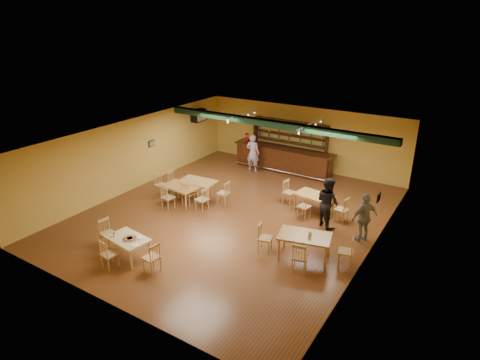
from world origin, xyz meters
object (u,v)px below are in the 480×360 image
Objects in this scene: bar_counter at (283,159)px; patron_bar at (253,153)px; dining_table_a at (198,189)px; near_table at (129,248)px; patron_right_a at (328,202)px; dining_table_c at (181,194)px; dining_table_d at (304,246)px; dining_table_b at (314,203)px.

patron_bar is (-1.18, -0.83, 0.33)m from bar_counter.
dining_table_a is at bearing -107.45° from bar_counter.
near_table is 0.72× the size of patron_bar.
patron_right_a is at bearing -47.60° from bar_counter.
dining_table_c is (-0.31, -0.72, -0.02)m from dining_table_a.
dining_table_a is 0.95× the size of dining_table_d.
dining_table_b is at bearing -48.25° from bar_counter.
patron_bar is at bearing 102.11° from near_table.
dining_table_c is (-4.77, -2.03, 0.00)m from dining_table_b.
near_table is at bearing -82.41° from dining_table_a.
patron_right_a is (5.57, 1.23, 0.55)m from dining_table_c.
patron_right_a is (5.27, 0.51, 0.53)m from dining_table_a.
dining_table_d is 5.32m from near_table.
patron_right_a is at bearing 1.62° from dining_table_a.
dining_table_d reaches higher than dining_table_b.
bar_counter is at bearing 107.87° from dining_table_d.
dining_table_d is at bearing -4.84° from dining_table_c.
bar_counter is at bearing 68.64° from dining_table_a.
dining_table_d reaches higher than dining_table_c.
bar_counter is 3.53× the size of dining_table_b.
dining_table_c is 0.78× the size of patron_bar.
dining_table_d is (3.98, -6.49, -0.18)m from bar_counter.
dining_table_a is 0.82× the size of patron_bar.
near_table is 8.55m from patron_bar.
bar_counter is 7.61m from dining_table_d.
bar_counter is 3.52× the size of dining_table_c.
dining_table_c is 5.86m from dining_table_d.
dining_table_a is at bearing -153.74° from dining_table_b.
dining_table_d is 0.86× the size of patron_right_a.
patron_bar reaches higher than dining_table_d.
dining_table_d is (5.45, -1.82, 0.02)m from dining_table_a.
dining_table_a is 5.32m from patron_right_a.
bar_counter is 3.34× the size of dining_table_a.
patron_bar is at bearing 88.52° from dining_table_c.
near_table is 6.76m from patron_right_a.
dining_table_b is 4.91m from patron_bar.
bar_counter is 3.84× the size of near_table.
dining_table_d is 7.68m from patron_bar.
patron_right_a is at bearing 18.43° from dining_table_c.
dining_table_a is 1.06× the size of dining_table_b.
bar_counter reaches higher than dining_table_c.
near_table is at bearing -66.33° from dining_table_c.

